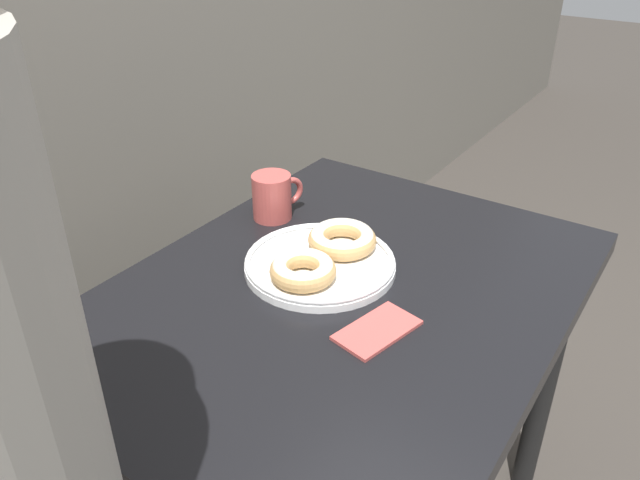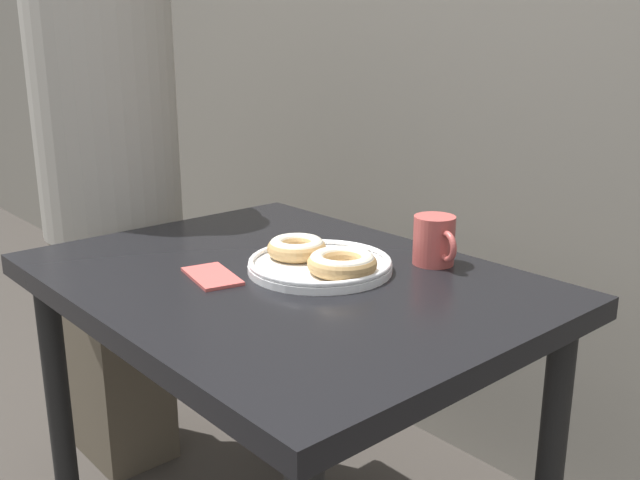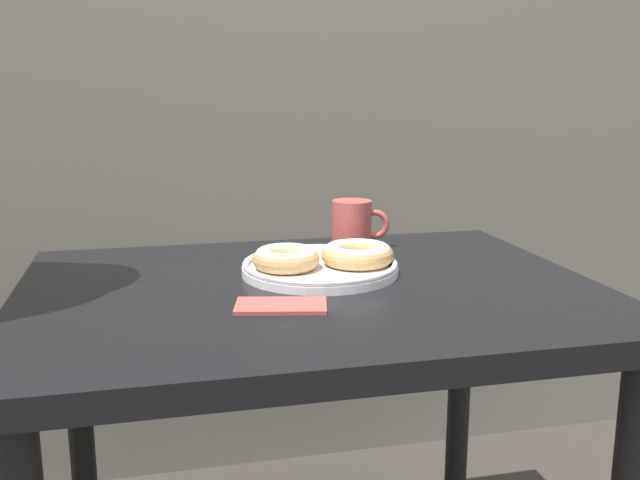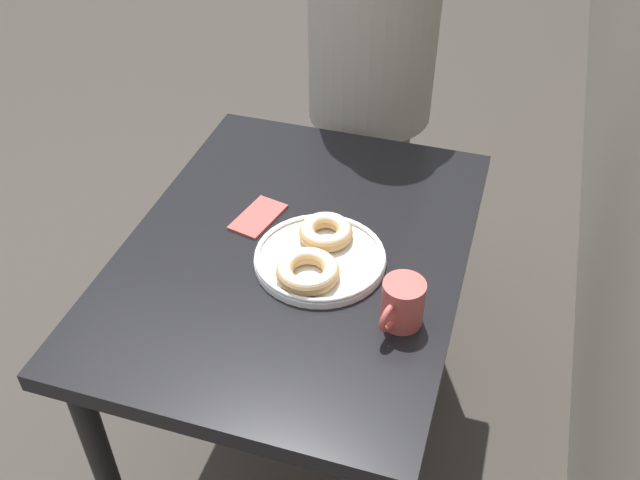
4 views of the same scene
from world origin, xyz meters
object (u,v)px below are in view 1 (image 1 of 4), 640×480
at_px(dining_table, 340,331).
at_px(donut_plate, 323,258).
at_px(coffee_mug, 273,196).
at_px(napkin, 377,330).

bearing_deg(dining_table, donut_plate, 59.74).
distance_m(dining_table, coffee_mug, 0.33).
bearing_deg(coffee_mug, napkin, -120.21).
relative_size(donut_plate, coffee_mug, 2.56).
bearing_deg(napkin, coffee_mug, 59.79).
distance_m(dining_table, donut_plate, 0.13).
relative_size(dining_table, coffee_mug, 8.26).
bearing_deg(donut_plate, napkin, -121.29).
xyz_separation_m(donut_plate, coffee_mug, (0.11, 0.19, 0.03)).
distance_m(coffee_mug, napkin, 0.43).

